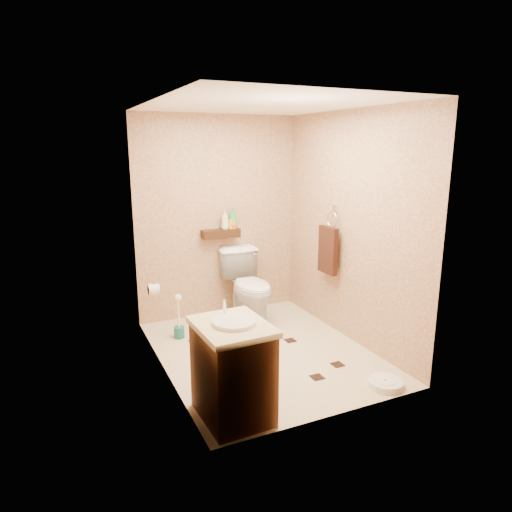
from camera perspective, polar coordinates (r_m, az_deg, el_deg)
name	(u,v)px	position (r m, az deg, el deg)	size (l,w,h in m)	color
ground	(263,351)	(4.74, 0.87, -11.84)	(2.50, 2.50, 0.00)	beige
wall_back	(218,218)	(5.50, -4.75, 4.80)	(2.00, 0.04, 2.40)	tan
wall_front	(339,266)	(3.31, 10.36, -1.27)	(2.00, 0.04, 2.40)	tan
wall_left	(160,245)	(4.04, -11.96, 1.34)	(0.04, 2.50, 2.40)	tan
wall_right	(349,228)	(4.87, 11.60, 3.43)	(0.04, 2.50, 2.40)	tan
ceiling	(264,104)	(4.30, 0.99, 18.45)	(2.00, 2.50, 0.02)	white
wall_shelf	(221,234)	(5.46, -4.42, 2.81)	(0.46, 0.14, 0.10)	#36220E
floor_accents	(268,351)	(4.74, 1.56, -11.84)	(1.19, 1.41, 0.01)	black
toilet	(249,287)	(5.38, -0.88, -3.88)	(0.47, 0.83, 0.85)	white
vanity	(233,369)	(3.56, -2.94, -13.96)	(0.53, 0.64, 0.88)	brown
bathroom_scale	(385,383)	(4.26, 15.84, -15.05)	(0.37, 0.37, 0.06)	white
toilet_brush	(179,323)	(5.06, -9.62, -8.20)	(0.11, 0.11, 0.50)	#19645C
towel_ring	(328,248)	(5.07, 9.02, 1.00)	(0.12, 0.30, 0.76)	silver
toilet_paper	(154,289)	(4.82, -12.69, -4.09)	(0.12, 0.11, 0.12)	white
bottle_a	(225,220)	(5.45, -3.92, 4.56)	(0.09, 0.09, 0.23)	silver
bottle_b	(231,222)	(5.48, -3.16, 4.33)	(0.08, 0.08, 0.17)	gold
bottle_c	(232,223)	(5.49, -2.96, 4.14)	(0.10, 0.10, 0.13)	#E6451B
bottle_d	(233,218)	(5.48, -2.93, 4.78)	(0.10, 0.10, 0.26)	green
bottle_e	(233,222)	(5.49, -2.88, 4.29)	(0.07, 0.07, 0.16)	#CB8C43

